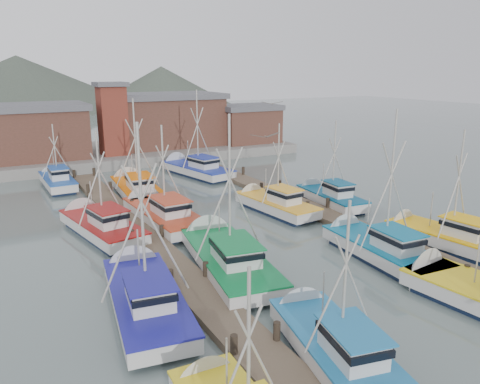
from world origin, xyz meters
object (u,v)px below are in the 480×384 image
boat_0 (332,345)px  boat_4 (226,256)px  boat_8 (161,213)px  boat_12 (136,188)px  lookout_tower (113,118)px

boat_0 → boat_4: boat_4 is taller
boat_8 → boat_12: boat_12 is taller
boat_0 → boat_8: boat_8 is taller
boat_4 → boat_12: size_ratio=1.07×
boat_4 → boat_8: bearing=101.6°
lookout_tower → boat_8: (-2.58, -23.83, -4.87)m
lookout_tower → boat_4: bearing=-93.6°
lookout_tower → boat_0: bearing=-93.3°
boat_8 → lookout_tower: bearing=80.8°
lookout_tower → boat_8: bearing=-96.2°
boat_0 → boat_8: size_ratio=0.87×
lookout_tower → boat_8: size_ratio=0.83×
lookout_tower → boat_4: lookout_tower is taller
lookout_tower → boat_12: bearing=-97.5°
boat_0 → lookout_tower: bearing=98.2°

